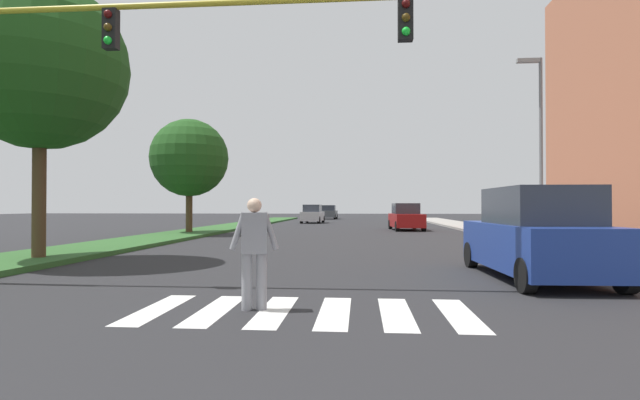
# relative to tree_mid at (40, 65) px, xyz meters

# --- Properties ---
(ground_plane) EXTENTS (140.00, 140.00, 0.00)m
(ground_plane) POSITION_rel_tree_mid_xyz_m (8.10, 17.06, -5.51)
(ground_plane) COLOR #262628
(crosswalk) EXTENTS (4.95, 2.20, 0.01)m
(crosswalk) POSITION_rel_tree_mid_xyz_m (8.10, -5.58, -5.51)
(crosswalk) COLOR silver
(crosswalk) RESTS_ON ground_plane
(median_strip) EXTENTS (3.08, 64.00, 0.15)m
(median_strip) POSITION_rel_tree_mid_xyz_m (-0.45, 15.06, -5.44)
(median_strip) COLOR #2D5B28
(median_strip) RESTS_ON ground_plane
(tree_mid) EXTENTS (4.75, 4.75, 7.76)m
(tree_mid) POSITION_rel_tree_mid_xyz_m (0.00, 0.00, 0.00)
(tree_mid) COLOR #4C3823
(tree_mid) RESTS_ON median_strip
(tree_far) EXTENTS (4.26, 4.26, 6.21)m
(tree_far) POSITION_rel_tree_mid_xyz_m (-0.47, 13.05, -1.30)
(tree_far) COLOR #4C3823
(tree_far) RESTS_ON median_strip
(sidewalk_right) EXTENTS (3.00, 64.00, 0.15)m
(sidewalk_right) POSITION_rel_tree_mid_xyz_m (16.80, 15.06, -5.44)
(sidewalk_right) COLOR #9E9991
(sidewalk_right) RESTS_ON ground_plane
(traffic_light_gantry) EXTENTS (10.67, 0.30, 6.00)m
(traffic_light_gantry) POSITION_rel_tree_mid_xyz_m (4.05, -3.52, -1.09)
(traffic_light_gantry) COLOR gold
(traffic_light_gantry) RESTS_ON median_strip
(street_lamp_right) EXTENTS (1.02, 0.24, 7.50)m
(street_lamp_right) POSITION_rel_tree_mid_xyz_m (16.21, 7.61, -0.92)
(street_lamp_right) COLOR slate
(street_lamp_right) RESTS_ON sidewalk_right
(pedestrian_performer) EXTENTS (0.75, 0.31, 1.69)m
(pedestrian_performer) POSITION_rel_tree_mid_xyz_m (7.33, -5.51, -4.58)
(pedestrian_performer) COLOR gray
(pedestrian_performer) RESTS_ON ground_plane
(suv_crossing) EXTENTS (2.11, 4.66, 1.97)m
(suv_crossing) POSITION_rel_tree_mid_xyz_m (12.70, -1.95, -4.58)
(suv_crossing) COLOR navy
(suv_crossing) RESTS_ON ground_plane
(sedan_midblock) EXTENTS (2.12, 4.23, 1.75)m
(sedan_midblock) POSITION_rel_tree_mid_xyz_m (11.90, 18.98, -4.71)
(sedan_midblock) COLOR maroon
(sedan_midblock) RESTS_ON ground_plane
(sedan_distant) EXTENTS (1.97, 4.12, 1.70)m
(sedan_distant) POSITION_rel_tree_mid_xyz_m (4.52, 31.62, -4.73)
(sedan_distant) COLOR #B7B7BC
(sedan_distant) RESTS_ON ground_plane
(sedan_far_horizon) EXTENTS (1.95, 4.17, 1.68)m
(sedan_far_horizon) POSITION_rel_tree_mid_xyz_m (5.13, 45.46, -4.73)
(sedan_far_horizon) COLOR #474C51
(sedan_far_horizon) RESTS_ON ground_plane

